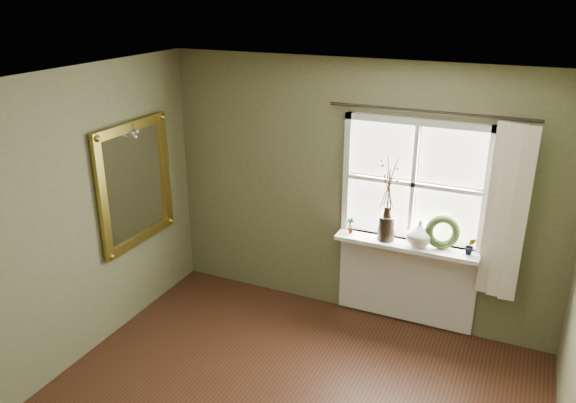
# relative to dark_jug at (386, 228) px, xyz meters

# --- Properties ---
(ceiling) EXTENTS (4.50, 4.50, 0.00)m
(ceiling) POSITION_rel_dark_jug_xyz_m (-0.35, -2.12, 1.56)
(ceiling) COLOR silver
(ceiling) RESTS_ON ground
(wall_back) EXTENTS (4.00, 0.10, 2.60)m
(wall_back) POSITION_rel_dark_jug_xyz_m (-0.35, 0.18, 0.26)
(wall_back) COLOR #646643
(wall_back) RESTS_ON ground
(wall_left) EXTENTS (0.10, 4.50, 2.60)m
(wall_left) POSITION_rel_dark_jug_xyz_m (-2.40, -2.12, 0.26)
(wall_left) COLOR #646643
(wall_left) RESTS_ON ground
(window_frame) EXTENTS (1.36, 0.06, 1.24)m
(window_frame) POSITION_rel_dark_jug_xyz_m (0.20, 0.11, 0.44)
(window_frame) COLOR silver
(window_frame) RESTS_ON wall_back
(window_sill) EXTENTS (1.36, 0.26, 0.04)m
(window_sill) POSITION_rel_dark_jug_xyz_m (0.20, 0.00, -0.14)
(window_sill) COLOR silver
(window_sill) RESTS_ON wall_back
(window_apron) EXTENTS (1.36, 0.04, 0.88)m
(window_apron) POSITION_rel_dark_jug_xyz_m (0.20, 0.11, -0.58)
(window_apron) COLOR silver
(window_apron) RESTS_ON ground
(dark_jug) EXTENTS (0.18, 0.18, 0.24)m
(dark_jug) POSITION_rel_dark_jug_xyz_m (0.00, 0.00, 0.00)
(dark_jug) COLOR black
(dark_jug) RESTS_ON window_sill
(cream_vase) EXTENTS (0.30, 0.30, 0.25)m
(cream_vase) POSITION_rel_dark_jug_xyz_m (0.32, 0.00, 0.00)
(cream_vase) COLOR beige
(cream_vase) RESTS_ON window_sill
(wreath) EXTENTS (0.35, 0.24, 0.33)m
(wreath) POSITION_rel_dark_jug_xyz_m (0.52, 0.04, 0.00)
(wreath) COLOR #32461F
(wreath) RESTS_ON window_sill
(potted_plant_left) EXTENTS (0.10, 0.08, 0.16)m
(potted_plant_left) POSITION_rel_dark_jug_xyz_m (-0.36, 0.00, -0.04)
(potted_plant_left) COLOR #32461F
(potted_plant_left) RESTS_ON window_sill
(potted_plant_right) EXTENTS (0.10, 0.08, 0.17)m
(potted_plant_right) POSITION_rel_dark_jug_xyz_m (0.78, 0.00, -0.04)
(potted_plant_right) COLOR #32461F
(potted_plant_right) RESTS_ON window_sill
(curtain) EXTENTS (0.36, 0.12, 1.59)m
(curtain) POSITION_rel_dark_jug_xyz_m (1.04, 0.01, 0.32)
(curtain) COLOR silver
(curtain) RESTS_ON wall_back
(curtain_rod) EXTENTS (1.84, 0.03, 0.03)m
(curtain_rod) POSITION_rel_dark_jug_xyz_m (0.30, 0.05, 1.14)
(curtain_rod) COLOR black
(curtain_rod) RESTS_ON wall_back
(gilt_mirror) EXTENTS (0.10, 1.03, 1.23)m
(gilt_mirror) POSITION_rel_dark_jug_xyz_m (-2.31, -0.78, 0.37)
(gilt_mirror) COLOR white
(gilt_mirror) RESTS_ON wall_left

